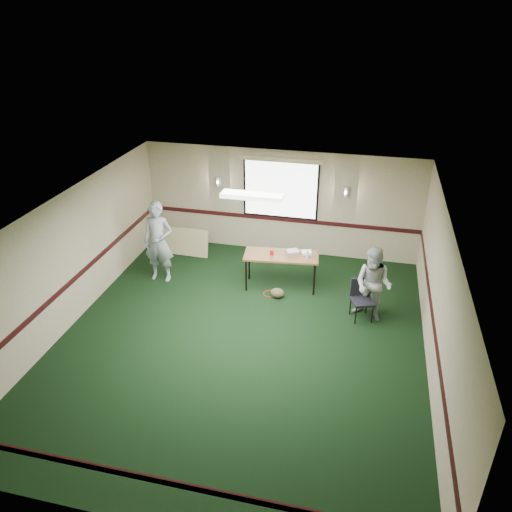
% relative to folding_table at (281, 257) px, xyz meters
% --- Properties ---
extents(ground, '(8.00, 8.00, 0.00)m').
position_rel_folding_table_xyz_m(ground, '(-0.38, -2.17, -0.77)').
color(ground, black).
rests_on(ground, ground).
extents(room_shell, '(8.00, 8.02, 8.00)m').
position_rel_folding_table_xyz_m(room_shell, '(-0.38, -0.05, 0.81)').
color(room_shell, tan).
rests_on(room_shell, ground).
extents(folding_table, '(1.73, 0.85, 0.83)m').
position_rel_folding_table_xyz_m(folding_table, '(0.00, 0.00, 0.00)').
color(folding_table, '#583819').
rests_on(folding_table, ground).
extents(projector, '(0.34, 0.32, 0.09)m').
position_rel_folding_table_xyz_m(projector, '(0.24, 0.10, 0.10)').
color(projector, '#9898A0').
rests_on(projector, folding_table).
extents(game_console, '(0.27, 0.24, 0.05)m').
position_rel_folding_table_xyz_m(game_console, '(0.54, 0.20, 0.09)').
color(game_console, white).
rests_on(game_console, folding_table).
extents(red_cup, '(0.08, 0.08, 0.12)m').
position_rel_folding_table_xyz_m(red_cup, '(-0.21, -0.05, 0.12)').
color(red_cup, '#AF0B16').
rests_on(red_cup, folding_table).
extents(water_bottle, '(0.05, 0.05, 0.18)m').
position_rel_folding_table_xyz_m(water_bottle, '(0.59, -0.03, 0.15)').
color(water_bottle, '#92C5EF').
rests_on(water_bottle, folding_table).
extents(duffel_bag, '(0.36, 0.31, 0.22)m').
position_rel_folding_table_xyz_m(duffel_bag, '(0.02, -0.47, -0.66)').
color(duffel_bag, '#464128').
rests_on(duffel_bag, ground).
extents(cable_coil, '(0.36, 0.36, 0.02)m').
position_rel_folding_table_xyz_m(cable_coil, '(-0.17, -0.38, -0.76)').
color(cable_coil, red).
rests_on(cable_coil, ground).
extents(folded_table, '(1.40, 0.24, 0.71)m').
position_rel_folding_table_xyz_m(folded_table, '(-2.79, 1.04, -0.41)').
color(folded_table, tan).
rests_on(folded_table, ground).
extents(conference_chair, '(0.55, 0.56, 0.86)m').
position_rel_folding_table_xyz_m(conference_chair, '(1.84, -0.79, -0.27)').
color(conference_chair, black).
rests_on(conference_chair, ground).
extents(person_left, '(0.71, 0.47, 1.94)m').
position_rel_folding_table_xyz_m(person_left, '(-2.82, -0.28, 0.20)').
color(person_left, '#40668E').
rests_on(person_left, ground).
extents(person_right, '(0.95, 0.86, 1.60)m').
position_rel_folding_table_xyz_m(person_right, '(2.05, -0.80, 0.03)').
color(person_right, '#7FA7C6').
rests_on(person_right, ground).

